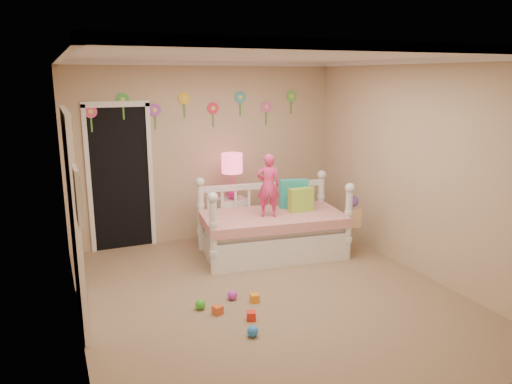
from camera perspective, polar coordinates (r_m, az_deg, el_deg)
name	(u,v)px	position (r m, az deg, el deg)	size (l,w,h in m)	color
floor	(269,295)	(5.63, 1.50, -11.89)	(4.00, 4.50, 0.01)	#7F684C
ceiling	(270,56)	(5.09, 1.69, 15.62)	(4.00, 4.50, 0.01)	white
back_wall	(206,152)	(7.27, -5.87, 4.63)	(4.00, 0.01, 2.60)	tan
left_wall	(70,201)	(4.75, -20.91, -0.95)	(0.01, 4.50, 2.60)	tan
right_wall	(418,168)	(6.29, 18.38, 2.63)	(0.01, 4.50, 2.60)	tan
crown_molding	(270,59)	(5.09, 1.69, 15.28)	(4.00, 4.50, 0.06)	white
daybed	(273,218)	(6.65, 1.95, -3.03)	(1.92, 1.03, 1.04)	white
pillow_turquoise	(294,194)	(6.92, 4.41, -0.19)	(0.40, 0.14, 0.40)	#21A987
pillow_lime	(301,200)	(6.73, 5.25, -0.91)	(0.34, 0.13, 0.33)	#9ED942
child	(268,185)	(6.41, 1.43, 0.78)	(0.31, 0.20, 0.84)	#F13677
nightstand	(233,220)	(7.23, -2.74, -3.29)	(0.39, 0.30, 0.65)	white
table_lamp	(232,169)	(7.04, -2.81, 2.71)	(0.30, 0.30, 0.67)	#F4209E
closet_doorway	(120,177)	(7.04, -15.54, 1.72)	(0.90, 0.04, 2.07)	black
flower_decals	(199,109)	(7.17, -6.66, 9.63)	(3.40, 0.02, 0.50)	#B2668C
mirror_closet	(75,218)	(5.10, -20.39, -2.85)	(0.07, 1.30, 2.10)	white
wall_picture	(77,195)	(3.82, -20.11, -0.38)	(0.05, 0.34, 0.42)	white
hanging_bag	(353,213)	(6.60, 11.21, -2.37)	(0.20, 0.16, 0.36)	beige
toy_scatter	(239,301)	(5.35, -2.01, -12.64)	(0.80, 1.30, 0.11)	#996666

